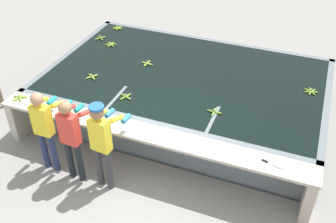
# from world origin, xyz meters

# --- Properties ---
(ground_plane) EXTENTS (80.00, 80.00, 0.00)m
(ground_plane) POSITION_xyz_m (0.00, 0.00, 0.00)
(ground_plane) COLOR gray
(ground_plane) RESTS_ON ground
(wash_tank) EXTENTS (5.59, 3.54, 0.86)m
(wash_tank) POSITION_xyz_m (-0.00, 2.22, 0.43)
(wash_tank) COLOR slate
(wash_tank) RESTS_ON ground
(work_ledge) EXTENTS (5.59, 0.45, 0.86)m
(work_ledge) POSITION_xyz_m (0.00, 0.23, 0.64)
(work_ledge) COLOR #B7B2A3
(work_ledge) RESTS_ON ground
(worker_0) EXTENTS (0.41, 0.71, 1.58)m
(worker_0) POSITION_xyz_m (-1.60, -0.30, 0.94)
(worker_0) COLOR navy
(worker_0) RESTS_ON ground
(worker_1) EXTENTS (0.43, 0.72, 1.60)m
(worker_1) POSITION_xyz_m (-1.05, -0.35, 0.95)
(worker_1) COLOR #1E2328
(worker_1) RESTS_ON ground
(worker_2) EXTENTS (0.46, 0.73, 1.65)m
(worker_2) POSITION_xyz_m (-0.50, -0.33, 1.00)
(worker_2) COLOR #38383D
(worker_2) RESTS_ON ground
(banana_bunch_floating_0) EXTENTS (0.27, 0.28, 0.08)m
(banana_bunch_floating_0) POSITION_xyz_m (-2.05, 2.82, 0.88)
(banana_bunch_floating_0) COLOR #7FAD33
(banana_bunch_floating_0) RESTS_ON wash_tank
(banana_bunch_floating_1) EXTENTS (0.25, 0.25, 0.08)m
(banana_bunch_floating_1) POSITION_xyz_m (-1.72, 1.42, 0.88)
(banana_bunch_floating_1) COLOR #93BC3D
(banana_bunch_floating_1) RESTS_ON wash_tank
(banana_bunch_floating_2) EXTENTS (0.25, 0.25, 0.08)m
(banana_bunch_floating_2) POSITION_xyz_m (-2.44, 3.03, 0.88)
(banana_bunch_floating_2) COLOR #7FAD33
(banana_bunch_floating_2) RESTS_ON wash_tank
(banana_bunch_floating_3) EXTENTS (0.28, 0.28, 0.08)m
(banana_bunch_floating_3) POSITION_xyz_m (-0.91, 2.32, 0.88)
(banana_bunch_floating_3) COLOR #9EC642
(banana_bunch_floating_3) RESTS_ON wash_tank
(banana_bunch_floating_4) EXTENTS (0.28, 0.28, 0.08)m
(banana_bunch_floating_4) POSITION_xyz_m (0.90, 1.17, 0.88)
(banana_bunch_floating_4) COLOR #75A333
(banana_bunch_floating_4) RESTS_ON wash_tank
(banana_bunch_floating_5) EXTENTS (0.28, 0.28, 0.08)m
(banana_bunch_floating_5) POSITION_xyz_m (-2.32, 3.69, 0.88)
(banana_bunch_floating_5) COLOR #75A333
(banana_bunch_floating_5) RESTS_ON wash_tank
(banana_bunch_floating_6) EXTENTS (0.27, 0.27, 0.08)m
(banana_bunch_floating_6) POSITION_xyz_m (-0.77, 1.02, 0.88)
(banana_bunch_floating_6) COLOR #7FAD33
(banana_bunch_floating_6) RESTS_ON wash_tank
(banana_bunch_floating_7) EXTENTS (0.28, 0.28, 0.08)m
(banana_bunch_floating_7) POSITION_xyz_m (2.42, 2.47, 0.88)
(banana_bunch_floating_7) COLOR #75A333
(banana_bunch_floating_7) RESTS_ON wash_tank
(banana_bunch_ledge_0) EXTENTS (0.27, 0.28, 0.08)m
(banana_bunch_ledge_0) POSITION_xyz_m (-2.59, 0.27, 0.88)
(banana_bunch_ledge_0) COLOR #93BC3D
(banana_bunch_ledge_0) RESTS_ON work_ledge
(knife_0) EXTENTS (0.35, 0.11, 0.02)m
(knife_0) POSITION_xyz_m (2.02, 0.23, 0.87)
(knife_0) COLOR silver
(knife_0) RESTS_ON work_ledge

